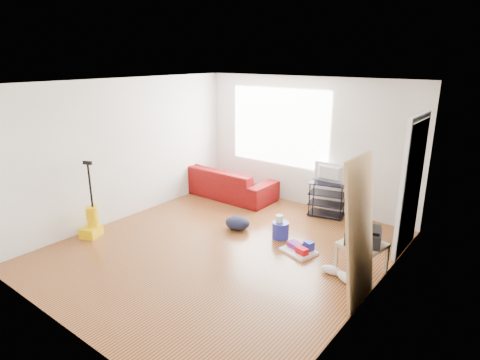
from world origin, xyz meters
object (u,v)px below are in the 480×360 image
Objects in this scene: cleaning_tray at (300,249)px; tv_stand at (327,199)px; backpack at (238,229)px; sofa at (227,195)px; vacuum at (92,223)px; bucket at (280,238)px; side_table at (362,248)px.

tv_stand is at bearing 102.44° from cleaning_tray.
sofa is at bearing 116.98° from backpack.
vacuum is at bearing 80.52° from sofa.
vacuum is (-2.66, -3.18, -0.09)m from tv_stand.
bucket is at bearing -5.89° from backpack.
tv_stand is 1.65m from cleaning_tray.
tv_stand is 0.56× the size of vacuum.
tv_stand reaches higher than side_table.
backpack is at bearing 22.95° from vacuum.
side_table is at bearing -0.11° from cleaning_tray.
tv_stand is at bearing -172.91° from sofa.
sofa is 3.41× the size of side_table.
bucket is 0.78m from backpack.
cleaning_tray is 1.34× the size of backpack.
side_table reaches higher than backpack.
side_table is at bearing -20.55° from backpack.
tv_stand is 1.80m from backpack.
side_table is at bearing 0.88° from vacuum.
side_table is at bearing -9.93° from bucket.
tv_stand is 1.39m from bucket.
cleaning_tray is at bearing 152.31° from sofa.
cleaning_tray is 1.28m from backpack.
sofa is 3.73× the size of cleaning_tray.
bucket is at bearing 153.65° from cleaning_tray.
vacuum reaches higher than sofa.
sofa is 2.96m from vacuum.
backpack is 0.34× the size of vacuum.
bucket is 0.48× the size of cleaning_tray.
sofa is at bearing 151.97° from bucket.
side_table is 0.49× the size of vacuum.
side_table is (1.29, -1.59, 0.04)m from tv_stand.
vacuum is at bearing -154.36° from backpack.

